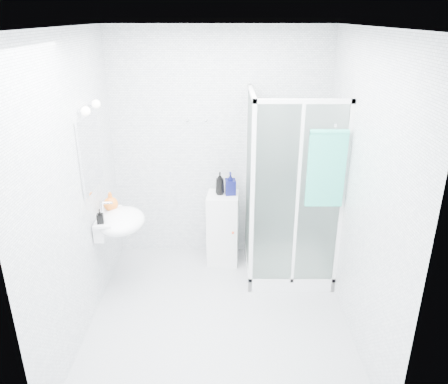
{
  "coord_description": "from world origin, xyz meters",
  "views": [
    {
      "loc": [
        0.06,
        -3.41,
        2.69
      ],
      "look_at": [
        0.05,
        0.35,
        1.15
      ],
      "focal_mm": 35.0,
      "sensor_mm": 36.0,
      "label": 1
    }
  ],
  "objects_px": {
    "shower_enclosure": "(281,238)",
    "soap_dispenser_orange": "(111,201)",
    "shampoo_bottle_a": "(220,183)",
    "soap_dispenser_black": "(100,217)",
    "storage_cabinet": "(223,229)",
    "shampoo_bottle_b": "(230,183)",
    "wall_basin": "(119,221)",
    "hand_towel": "(326,167)"
  },
  "relations": [
    {
      "from": "shower_enclosure",
      "to": "soap_dispenser_orange",
      "type": "height_order",
      "value": "shower_enclosure"
    },
    {
      "from": "soap_dispenser_orange",
      "to": "shampoo_bottle_a",
      "type": "bearing_deg",
      "value": 23.49
    },
    {
      "from": "soap_dispenser_orange",
      "to": "soap_dispenser_black",
      "type": "relative_size",
      "value": 1.35
    },
    {
      "from": "storage_cabinet",
      "to": "shampoo_bottle_b",
      "type": "distance_m",
      "value": 0.55
    },
    {
      "from": "shower_enclosure",
      "to": "soap_dispenser_orange",
      "type": "relative_size",
      "value": 10.72
    },
    {
      "from": "shower_enclosure",
      "to": "wall_basin",
      "type": "distance_m",
      "value": 1.72
    },
    {
      "from": "hand_towel",
      "to": "shampoo_bottle_b",
      "type": "bearing_deg",
      "value": 141.67
    },
    {
      "from": "shampoo_bottle_a",
      "to": "soap_dispenser_orange",
      "type": "height_order",
      "value": "shampoo_bottle_a"
    },
    {
      "from": "storage_cabinet",
      "to": "shower_enclosure",
      "type": "bearing_deg",
      "value": -18.71
    },
    {
      "from": "storage_cabinet",
      "to": "soap_dispenser_black",
      "type": "bearing_deg",
      "value": -142.39
    },
    {
      "from": "hand_towel",
      "to": "shampoo_bottle_a",
      "type": "relative_size",
      "value": 2.88
    },
    {
      "from": "storage_cabinet",
      "to": "soap_dispenser_black",
      "type": "height_order",
      "value": "soap_dispenser_black"
    },
    {
      "from": "hand_towel",
      "to": "soap_dispenser_orange",
      "type": "xyz_separation_m",
      "value": [
        -2.07,
        0.21,
        -0.44
      ]
    },
    {
      "from": "storage_cabinet",
      "to": "soap_dispenser_black",
      "type": "distance_m",
      "value": 1.47
    },
    {
      "from": "shampoo_bottle_b",
      "to": "wall_basin",
      "type": "bearing_deg",
      "value": -151.42
    },
    {
      "from": "shower_enclosure",
      "to": "shampoo_bottle_a",
      "type": "bearing_deg",
      "value": 156.77
    },
    {
      "from": "storage_cabinet",
      "to": "shampoo_bottle_a",
      "type": "distance_m",
      "value": 0.55
    },
    {
      "from": "soap_dispenser_orange",
      "to": "soap_dispenser_black",
      "type": "bearing_deg",
      "value": -94.97
    },
    {
      "from": "storage_cabinet",
      "to": "shampoo_bottle_b",
      "type": "relative_size",
      "value": 3.29
    },
    {
      "from": "storage_cabinet",
      "to": "soap_dispenser_black",
      "type": "xyz_separation_m",
      "value": [
        -1.15,
        -0.76,
        0.51
      ]
    },
    {
      "from": "wall_basin",
      "to": "soap_dispenser_black",
      "type": "xyz_separation_m",
      "value": [
        -0.12,
        -0.17,
        0.14
      ]
    },
    {
      "from": "hand_towel",
      "to": "shampoo_bottle_b",
      "type": "relative_size",
      "value": 2.9
    },
    {
      "from": "hand_towel",
      "to": "shampoo_bottle_a",
      "type": "distance_m",
      "value": 1.27
    },
    {
      "from": "storage_cabinet",
      "to": "wall_basin",
      "type": "bearing_deg",
      "value": -146.14
    },
    {
      "from": "wall_basin",
      "to": "shampoo_bottle_a",
      "type": "relative_size",
      "value": 2.18
    },
    {
      "from": "soap_dispenser_orange",
      "to": "storage_cabinet",
      "type": "bearing_deg",
      "value": 22.07
    },
    {
      "from": "hand_towel",
      "to": "shampoo_bottle_b",
      "type": "distance_m",
      "value": 1.19
    },
    {
      "from": "wall_basin",
      "to": "soap_dispenser_orange",
      "type": "distance_m",
      "value": 0.23
    },
    {
      "from": "shampoo_bottle_a",
      "to": "soap_dispenser_black",
      "type": "distance_m",
      "value": 1.36
    },
    {
      "from": "shower_enclosure",
      "to": "soap_dispenser_black",
      "type": "xyz_separation_m",
      "value": [
        -1.78,
        -0.49,
        0.48
      ]
    },
    {
      "from": "shower_enclosure",
      "to": "soap_dispenser_orange",
      "type": "bearing_deg",
      "value": -173.91
    },
    {
      "from": "shampoo_bottle_a",
      "to": "soap_dispenser_orange",
      "type": "bearing_deg",
      "value": -156.51
    },
    {
      "from": "shampoo_bottle_b",
      "to": "soap_dispenser_orange",
      "type": "relative_size",
      "value": 1.36
    },
    {
      "from": "shower_enclosure",
      "to": "hand_towel",
      "type": "bearing_deg",
      "value": -51.61
    },
    {
      "from": "shower_enclosure",
      "to": "soap_dispenser_orange",
      "type": "distance_m",
      "value": 1.83
    },
    {
      "from": "soap_dispenser_orange",
      "to": "soap_dispenser_black",
      "type": "xyz_separation_m",
      "value": [
        -0.03,
        -0.3,
        -0.02
      ]
    },
    {
      "from": "shower_enclosure",
      "to": "soap_dispenser_black",
      "type": "relative_size",
      "value": 14.43
    },
    {
      "from": "shower_enclosure",
      "to": "shampoo_bottle_b",
      "type": "relative_size",
      "value": 7.86
    },
    {
      "from": "storage_cabinet",
      "to": "soap_dispenser_black",
      "type": "relative_size",
      "value": 6.05
    },
    {
      "from": "storage_cabinet",
      "to": "soap_dispenser_orange",
      "type": "bearing_deg",
      "value": -153.78
    },
    {
      "from": "shower_enclosure",
      "to": "shampoo_bottle_b",
      "type": "height_order",
      "value": "shower_enclosure"
    },
    {
      "from": "shower_enclosure",
      "to": "hand_towel",
      "type": "distance_m",
      "value": 1.07
    }
  ]
}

